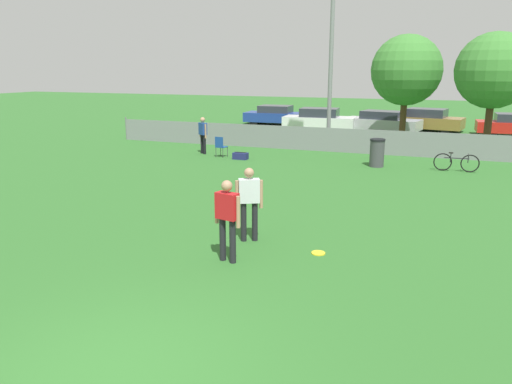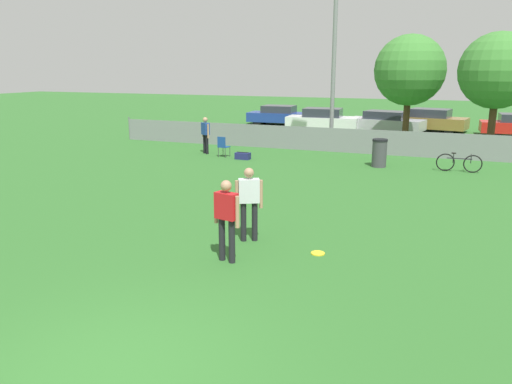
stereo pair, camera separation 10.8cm
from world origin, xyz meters
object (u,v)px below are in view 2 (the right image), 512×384
object	(u,v)px
frisbee_disc	(318,253)
spectator_in_blue	(206,133)
folding_chair_sideline	(223,145)
parked_car_blue	(279,115)
gear_bag_sideline	(243,156)
tree_near_pole	(410,70)
parked_car_silver	(385,122)
tree_far_right	(498,71)
player_defender_red	(227,214)
parked_car_white	(323,120)
light_pole	(335,20)
bicycle_sideline	(459,163)
player_receiver_white	(249,198)
trash_bin	(379,153)
parked_car_tan	(430,120)

from	to	relation	value
frisbee_disc	spectator_in_blue	bearing A→B (deg)	127.45
folding_chair_sideline	parked_car_blue	bearing A→B (deg)	-72.49
gear_bag_sideline	parked_car_blue	bearing A→B (deg)	102.54
tree_near_pole	parked_car_silver	xyz separation A→B (m)	(-1.53, 4.08, -3.01)
folding_chair_sideline	tree_far_right	bearing A→B (deg)	-144.77
player_defender_red	parked_car_white	world-z (taller)	player_defender_red
spectator_in_blue	light_pole	bearing A→B (deg)	-101.99
tree_near_pole	frisbee_disc	world-z (taller)	tree_near_pole
tree_near_pole	folding_chair_sideline	xyz separation A→B (m)	(-6.96, -7.09, -3.14)
folding_chair_sideline	bicycle_sideline	bearing A→B (deg)	-168.83
tree_far_right	spectator_in_blue	bearing A→B (deg)	-158.11
gear_bag_sideline	parked_car_white	world-z (taller)	parked_car_white
frisbee_disc	gear_bag_sideline	bearing A→B (deg)	121.07
tree_far_right	frisbee_disc	world-z (taller)	tree_far_right
spectator_in_blue	gear_bag_sideline	xyz separation A→B (m)	(2.11, -0.70, -0.82)
bicycle_sideline	parked_car_silver	size ratio (longest dim) A/B	0.35
gear_bag_sideline	folding_chair_sideline	bearing A→B (deg)	169.95
player_defender_red	parked_car_white	distance (m)	21.81
frisbee_disc	player_receiver_white	bearing A→B (deg)	171.91
gear_bag_sideline	light_pole	bearing A→B (deg)	62.34
folding_chair_sideline	bicycle_sideline	size ratio (longest dim) A/B	0.55
spectator_in_blue	gear_bag_sideline	bearing A→B (deg)	-162.57
frisbee_disc	parked_car_silver	world-z (taller)	parked_car_silver
parked_car_white	parked_car_blue	bearing A→B (deg)	143.45
player_defender_red	player_receiver_white	xyz separation A→B (m)	(-0.06, 1.30, 0.00)
spectator_in_blue	folding_chair_sideline	xyz separation A→B (m)	(1.10, -0.52, -0.44)
gear_bag_sideline	parked_car_white	xyz separation A→B (m)	(0.72, 10.81, 0.53)
folding_chair_sideline	parked_car_blue	size ratio (longest dim) A/B	0.22
player_defender_red	player_receiver_white	bearing A→B (deg)	106.14
trash_bin	player_defender_red	bearing A→B (deg)	-97.18
spectator_in_blue	parked_car_white	distance (m)	10.51
player_defender_red	parked_car_white	bearing A→B (deg)	112.90
trash_bin	parked_car_white	xyz separation A→B (m)	(-4.90, 10.38, 0.12)
light_pole	parked_car_white	world-z (taller)	light_pole
player_receiver_white	spectator_in_blue	distance (m)	11.90
player_receiver_white	parked_car_blue	bearing A→B (deg)	80.29
trash_bin	parked_car_silver	distance (m)	10.98
player_defender_red	bicycle_sideline	bearing A→B (deg)	82.65
gear_bag_sideline	parked_car_tan	distance (m)	14.88
frisbee_disc	bicycle_sideline	bearing A→B (deg)	75.03
tree_far_right	gear_bag_sideline	distance (m)	11.78
tree_far_right	bicycle_sideline	size ratio (longest dim) A/B	3.29
tree_far_right	parked_car_tan	bearing A→B (deg)	111.02
bicycle_sideline	trash_bin	distance (m)	2.92
tree_near_pole	gear_bag_sideline	xyz separation A→B (m)	(-5.95, -7.27, -3.51)
light_pole	parked_car_white	distance (m)	8.08
bicycle_sideline	parked_car_white	size ratio (longest dim) A/B	0.37
player_defender_red	trash_bin	size ratio (longest dim) A/B	1.52
frisbee_disc	parked_car_blue	size ratio (longest dim) A/B	0.07
frisbee_disc	trash_bin	bearing A→B (deg)	91.10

